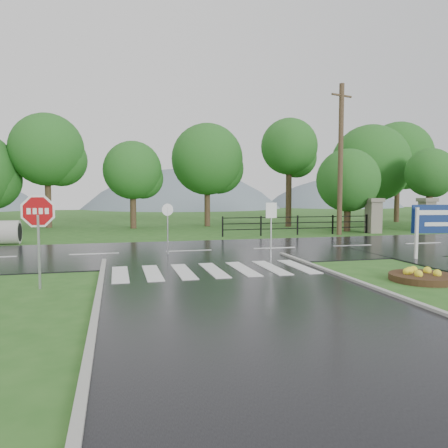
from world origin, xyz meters
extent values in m
plane|color=#2A5D1F|center=(0.00, 0.00, 0.00)|extent=(120.00, 120.00, 0.00)
cube|color=black|center=(0.00, 10.00, 0.00)|extent=(90.00, 8.00, 0.04)
cube|color=silver|center=(-3.00, 5.00, 0.06)|extent=(0.50, 2.80, 0.02)
cube|color=silver|center=(-2.00, 5.00, 0.06)|extent=(0.50, 2.80, 0.02)
cube|color=silver|center=(-1.00, 5.00, 0.06)|extent=(0.50, 2.80, 0.02)
cube|color=silver|center=(0.00, 5.00, 0.06)|extent=(0.50, 2.80, 0.02)
cube|color=silver|center=(1.00, 5.00, 0.06)|extent=(0.50, 2.80, 0.02)
cube|color=silver|center=(2.00, 5.00, 0.06)|extent=(0.50, 2.80, 0.02)
cube|color=silver|center=(3.00, 5.00, 0.06)|extent=(0.50, 2.80, 0.02)
cube|color=#A3A39B|center=(-3.55, -4.00, 0.00)|extent=(0.15, 24.00, 0.12)
cube|color=gray|center=(13.00, 16.00, 1.00)|extent=(0.80, 0.80, 2.00)
cube|color=#6B6659|center=(13.00, 16.00, 2.12)|extent=(1.00, 1.00, 0.24)
cube|color=gray|center=(17.00, 16.00, 1.00)|extent=(0.80, 0.80, 2.00)
cube|color=#6B6659|center=(17.00, 16.00, 2.12)|extent=(1.00, 1.00, 0.24)
cube|color=black|center=(7.75, 16.00, 0.40)|extent=(9.50, 0.05, 0.05)
cube|color=black|center=(7.75, 16.00, 0.75)|extent=(9.50, 0.05, 0.05)
cube|color=black|center=(7.75, 16.00, 1.10)|extent=(9.50, 0.05, 0.05)
cube|color=black|center=(3.00, 16.00, 0.60)|extent=(0.08, 0.08, 1.20)
cube|color=black|center=(12.50, 16.00, 0.60)|extent=(0.08, 0.08, 1.20)
cube|color=black|center=(17.50, 16.00, 0.60)|extent=(0.08, 0.08, 1.20)
sphere|color=slate|center=(8.00, 65.00, -17.28)|extent=(48.00, 48.00, 48.00)
sphere|color=slate|center=(36.00, 65.00, -12.96)|extent=(36.00, 36.00, 36.00)
cylinder|color=#9E9B93|center=(-8.49, 15.00, 0.60)|extent=(1.30, 1.20, 1.20)
cube|color=#939399|center=(-5.12, 3.66, 1.01)|extent=(0.06, 0.06, 2.01)
cylinder|color=white|center=(-5.12, 3.67, 2.11)|extent=(1.21, 0.03, 1.21)
cylinder|color=#A30B10|center=(-5.12, 3.66, 2.11)|extent=(1.05, 0.04, 1.05)
cube|color=silver|center=(8.16, 5.60, 1.02)|extent=(0.12, 0.12, 2.03)
cube|color=navy|center=(9.28, 5.60, 1.57)|extent=(2.41, 0.47, 1.12)
cube|color=white|center=(9.28, 5.56, 1.83)|extent=(1.90, 0.33, 0.18)
cube|color=white|center=(9.28, 5.56, 1.37)|extent=(1.40, 0.25, 0.15)
cylinder|color=#332111|center=(5.69, 2.08, 0.10)|extent=(1.93, 1.93, 0.19)
cube|color=#939399|center=(2.81, 7.25, 1.04)|extent=(0.04, 0.04, 2.08)
cube|color=white|center=(2.81, 7.23, 1.91)|extent=(0.48, 0.12, 0.60)
cylinder|color=#939399|center=(-1.03, 9.13, 1.00)|extent=(0.06, 0.06, 2.00)
cylinder|color=white|center=(-1.03, 9.11, 1.90)|extent=(0.48, 0.16, 0.50)
cylinder|color=#473523|center=(10.31, 15.50, 4.59)|extent=(0.31, 0.31, 9.18)
cube|color=brown|center=(10.31, 15.50, 8.47)|extent=(1.59, 0.59, 0.10)
cylinder|color=#3D2B1C|center=(11.99, 17.50, 1.43)|extent=(0.47, 0.47, 2.85)
sphere|color=#1D5C1C|center=(11.99, 17.50, 3.42)|extent=(4.20, 4.20, 4.20)
cylinder|color=#3D2B1C|center=(18.37, 17.50, 1.67)|extent=(0.44, 0.44, 3.34)
sphere|color=#1D5C1C|center=(18.37, 17.50, 4.01)|extent=(3.40, 3.40, 3.40)
camera|label=1|loc=(-3.10, -8.86, 2.61)|focal=35.00mm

